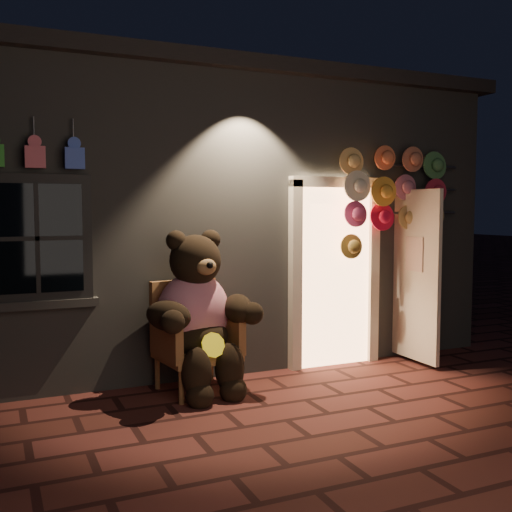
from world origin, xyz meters
TOP-DOWN VIEW (x-y plane):
  - ground at (0.00, 0.00)m, footprint 60.00×60.00m
  - shop_building at (0.00, 3.99)m, footprint 7.30×5.95m
  - wicker_armchair at (-0.46, 1.20)m, footprint 0.84×0.78m
  - teddy_bear at (-0.45, 1.06)m, footprint 1.19×0.99m
  - hat_rack at (2.05, 1.28)m, footprint 1.69×0.22m

SIDE VIEW (x-z plane):
  - ground at x=0.00m, z-range 0.00..0.00m
  - wicker_armchair at x=-0.46m, z-range 0.00..1.09m
  - teddy_bear at x=-0.45m, z-range -0.04..1.61m
  - shop_building at x=0.00m, z-range -0.02..3.49m
  - hat_rack at x=2.05m, z-range 0.71..3.26m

